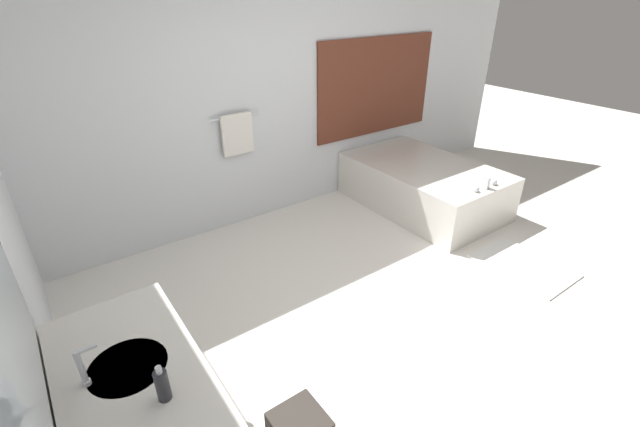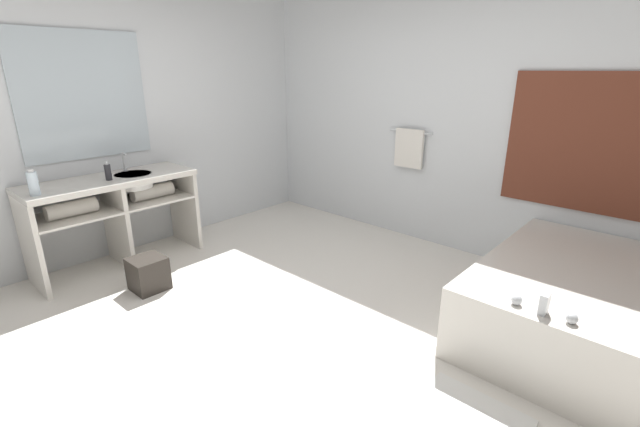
# 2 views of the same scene
# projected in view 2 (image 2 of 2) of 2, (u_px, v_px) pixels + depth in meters

# --- Properties ---
(ground_plane) EXTENTS (16.00, 16.00, 0.00)m
(ground_plane) POSITION_uv_depth(u_px,v_px,m) (279.00, 328.00, 3.07)
(ground_plane) COLOR silver
(ground_plane) RESTS_ON ground
(wall_back_with_blinds) EXTENTS (7.40, 0.13, 2.70)m
(wall_back_with_blinds) POSITION_uv_depth(u_px,v_px,m) (447.00, 115.00, 4.17)
(wall_back_with_blinds) COLOR silver
(wall_back_with_blinds) RESTS_ON ground_plane
(wall_left_with_mirror) EXTENTS (0.08, 7.40, 2.70)m
(wall_left_with_mirror) POSITION_uv_depth(u_px,v_px,m) (115.00, 115.00, 4.06)
(wall_left_with_mirror) COLOR silver
(wall_left_with_mirror) RESTS_ON ground_plane
(vanity_counter) EXTENTS (0.57, 1.44, 0.84)m
(vanity_counter) POSITION_uv_depth(u_px,v_px,m) (116.00, 202.00, 3.91)
(vanity_counter) COLOR silver
(vanity_counter) RESTS_ON ground_plane
(sink_faucet) EXTENTS (0.09, 0.04, 0.18)m
(sink_faucet) POSITION_uv_depth(u_px,v_px,m) (124.00, 162.00, 4.05)
(sink_faucet) COLOR silver
(sink_faucet) RESTS_ON vanity_counter
(bathtub) EXTENTS (1.08, 1.73, 0.62)m
(bathtub) POSITION_uv_depth(u_px,v_px,m) (571.00, 298.00, 2.94)
(bathtub) COLOR silver
(bathtub) RESTS_ON ground_plane
(water_bottle_1) EXTENTS (0.07, 0.07, 0.20)m
(water_bottle_1) POSITION_uv_depth(u_px,v_px,m) (33.00, 183.00, 3.27)
(water_bottle_1) COLOR silver
(water_bottle_1) RESTS_ON vanity_counter
(soap_dispenser) EXTENTS (0.05, 0.05, 0.17)m
(soap_dispenser) POSITION_uv_depth(u_px,v_px,m) (108.00, 172.00, 3.73)
(soap_dispenser) COLOR #28282D
(soap_dispenser) RESTS_ON vanity_counter
(waste_bin) EXTENTS (0.27, 0.27, 0.28)m
(waste_bin) POSITION_uv_depth(u_px,v_px,m) (148.00, 274.00, 3.58)
(waste_bin) COLOR #2D2823
(waste_bin) RESTS_ON ground_plane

